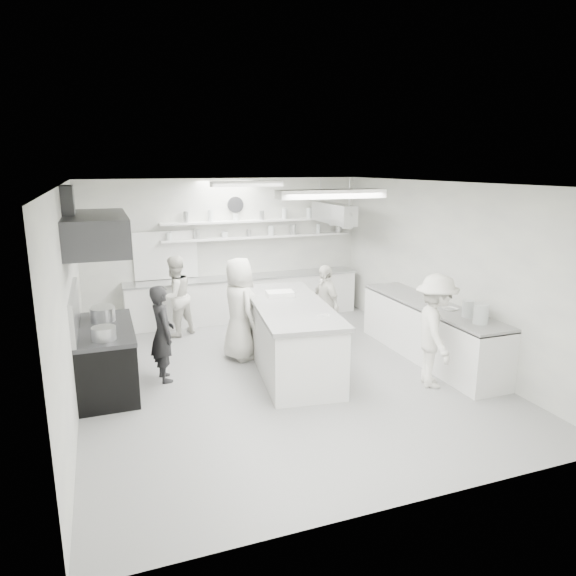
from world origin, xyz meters
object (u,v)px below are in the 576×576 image
object	(u,v)px
back_counter	(245,298)
cook_stove	(162,333)
stove	(107,360)
prep_island	(290,337)
cook_back	(175,296)
right_counter	(430,332)

from	to	relation	value
back_counter	cook_stove	bearing A→B (deg)	-126.73
stove	prep_island	bearing A→B (deg)	-3.61
cook_back	prep_island	bearing A→B (deg)	92.72
stove	back_counter	bearing A→B (deg)	43.99
cook_stove	back_counter	bearing A→B (deg)	-44.09
back_counter	cook_stove	distance (m)	3.47
right_counter	cook_back	distance (m)	4.80
stove	prep_island	world-z (taller)	prep_island
stove	right_counter	bearing A→B (deg)	-6.52
stove	cook_stove	size ratio (longest dim) A/B	1.19
stove	cook_back	world-z (taller)	cook_back
back_counter	right_counter	size ratio (longest dim) A/B	1.52
back_counter	prep_island	xyz separation A→B (m)	(-0.06, -2.98, 0.07)
prep_island	cook_stove	bearing A→B (deg)	-178.66
prep_island	cook_stove	size ratio (longest dim) A/B	1.89
back_counter	cook_back	world-z (taller)	cook_back
cook_stove	cook_back	distance (m)	2.17
back_counter	cook_back	size ratio (longest dim) A/B	3.16
back_counter	cook_stove	xyz separation A→B (m)	(-2.07, -2.77, 0.29)
cook_stove	cook_back	xyz separation A→B (m)	(0.49, 2.11, 0.04)
prep_island	cook_back	distance (m)	2.79
back_counter	stove	bearing A→B (deg)	-136.01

